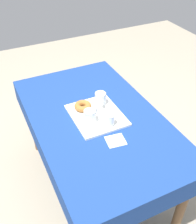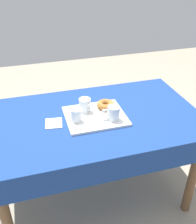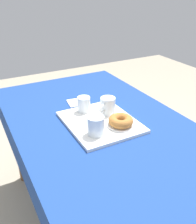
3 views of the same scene
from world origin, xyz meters
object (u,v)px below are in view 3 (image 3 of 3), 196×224
tea_mug_left (108,106)px  paper_napkin (78,102)px  tea_mug_right (96,126)px  donut_plate_left (121,125)px  serving_tray (100,122)px  sugar_donut_left (121,121)px  water_glass_near (84,105)px  dining_table (101,139)px

tea_mug_left → paper_napkin: (-0.22, -0.07, -0.05)m
tea_mug_right → paper_napkin: (-0.37, 0.08, -0.05)m
donut_plate_left → paper_napkin: bearing=-170.1°
serving_tray → tea_mug_left: size_ratio=3.46×
donut_plate_left → sugar_donut_left: sugar_donut_left is taller
serving_tray → donut_plate_left: bearing=34.2°
sugar_donut_left → water_glass_near: bearing=-157.9°
tea_mug_left → donut_plate_left: 0.15m
dining_table → tea_mug_right: (0.11, -0.08, 0.16)m
serving_tray → tea_mug_left: bearing=125.3°
dining_table → sugar_donut_left: size_ratio=11.89×
donut_plate_left → paper_napkin: size_ratio=1.09×
tea_mug_right → water_glass_near: (-0.23, 0.05, -0.01)m
dining_table → tea_mug_left: size_ratio=12.73×
dining_table → tea_mug_left: bearing=122.7°
serving_tray → sugar_donut_left: (0.09, 0.06, 0.04)m
tea_mug_right → donut_plate_left: bearing=92.6°
serving_tray → tea_mug_left: tea_mug_left is taller
water_glass_near → dining_table: bearing=16.2°
water_glass_near → paper_napkin: (-0.14, 0.03, -0.05)m
dining_table → tea_mug_left: 0.18m
tea_mug_left → paper_napkin: size_ratio=0.97×
water_glass_near → paper_napkin: 0.15m
tea_mug_left → tea_mug_right: size_ratio=0.95×
dining_table → serving_tray: bearing=-37.1°
donut_plate_left → sugar_donut_left: 0.03m
paper_napkin → tea_mug_left: bearing=17.7°
tea_mug_right → sugar_donut_left: 0.14m
tea_mug_right → donut_plate_left: (-0.01, 0.14, -0.04)m
tea_mug_right → dining_table: bearing=141.9°
tea_mug_right → water_glass_near: bearing=168.1°
serving_tray → paper_napkin: size_ratio=3.36×
water_glass_near → serving_tray: bearing=12.3°
sugar_donut_left → paper_napkin: bearing=-170.1°
donut_plate_left → tea_mug_right: bearing=-87.4°
serving_tray → tea_mug_right: size_ratio=3.28×
tea_mug_right → paper_napkin: bearing=168.5°
tea_mug_left → donut_plate_left: (0.14, -0.01, -0.04)m
dining_table → tea_mug_left: (-0.04, 0.06, 0.16)m
serving_tray → paper_napkin: 0.27m
water_glass_near → sugar_donut_left: bearing=22.1°
tea_mug_right → water_glass_near: tea_mug_right is taller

